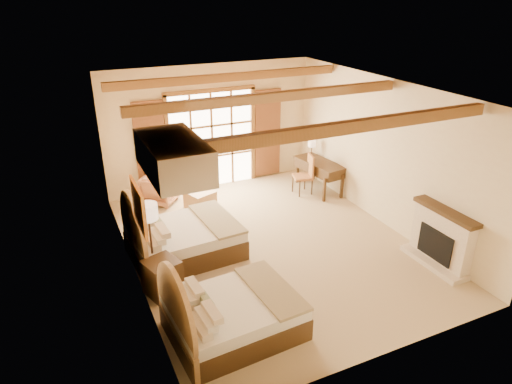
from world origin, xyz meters
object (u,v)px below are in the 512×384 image
nightstand (162,277)px  desk (319,175)px  bed_near (226,314)px  armchair (160,189)px  bed_far (177,238)px

nightstand → desk: size_ratio=0.42×
bed_near → nightstand: size_ratio=3.11×
bed_near → nightstand: bed_near is taller
nightstand → armchair: (0.87, 3.68, 0.03)m
bed_near → armchair: 5.13m
bed_near → armchair: bed_near is taller
armchair → desk: desk is taller
bed_near → bed_far: bed_far is taller
bed_near → nightstand: (-0.61, 1.44, -0.06)m
bed_far → nightstand: bearing=-121.8°
bed_far → desk: size_ratio=1.42×
bed_near → bed_far: (-0.04, 2.50, 0.03)m
bed_far → armchair: bed_far is taller
nightstand → armchair: 3.79m
bed_near → nightstand: bearing=109.3°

